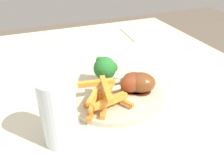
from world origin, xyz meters
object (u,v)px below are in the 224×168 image
(chicken_drumstick_near, at_px, (132,83))
(water_glass, at_px, (59,112))
(chicken_drumstick_far, at_px, (133,81))
(dining_table, at_px, (125,140))
(dinner_plate, at_px, (112,93))
(chicken_drumstick_extra, at_px, (139,82))
(carrot_fries_pile, at_px, (104,97))
(broccoli_floret_front, at_px, (105,68))

(chicken_drumstick_near, relative_size, water_glass, 0.90)
(chicken_drumstick_near, height_order, chicken_drumstick_far, chicken_drumstick_near)
(dining_table, bearing_deg, dinner_plate, -177.62)
(dinner_plate, height_order, chicken_drumstick_far, chicken_drumstick_far)
(chicken_drumstick_extra, bearing_deg, dinner_plate, -110.15)
(dining_table, distance_m, dinner_plate, 0.12)
(dining_table, distance_m, chicken_drumstick_far, 0.15)
(dinner_plate, distance_m, chicken_drumstick_far, 0.06)
(dining_table, xyz_separation_m, chicken_drumstick_extra, (-0.05, 0.06, 0.12))
(chicken_drumstick_near, bearing_deg, chicken_drumstick_far, 143.12)
(carrot_fries_pile, bearing_deg, water_glass, -60.31)
(carrot_fries_pile, xyz_separation_m, chicken_drumstick_extra, (-0.03, 0.10, 0.00))
(dining_table, bearing_deg, chicken_drumstick_far, 144.07)
(carrot_fries_pile, relative_size, chicken_drumstick_far, 1.09)
(dinner_plate, relative_size, chicken_drumstick_far, 2.31)
(dinner_plate, relative_size, broccoli_floret_front, 3.32)
(carrot_fries_pile, relative_size, chicken_drumstick_near, 0.98)
(dining_table, relative_size, water_glass, 9.45)
(dining_table, height_order, chicken_drumstick_near, chicken_drumstick_near)
(dinner_plate, bearing_deg, chicken_drumstick_far, 85.19)
(dinner_plate, relative_size, carrot_fries_pile, 2.12)
(chicken_drumstick_near, bearing_deg, dining_table, -35.71)
(carrot_fries_pile, height_order, chicken_drumstick_near, carrot_fries_pile)
(broccoli_floret_front, relative_size, chicken_drumstick_near, 0.62)
(broccoli_floret_front, xyz_separation_m, carrot_fries_pile, (0.09, -0.03, -0.03))
(dinner_plate, xyz_separation_m, carrot_fries_pile, (0.05, -0.04, 0.03))
(chicken_drumstick_near, relative_size, chicken_drumstick_extra, 0.94)
(water_glass, bearing_deg, dining_table, 102.35)
(chicken_drumstick_near, bearing_deg, dinner_plate, -111.48)
(dinner_plate, height_order, carrot_fries_pile, carrot_fries_pile)
(chicken_drumstick_far, xyz_separation_m, water_glass, (0.11, -0.20, 0.04))
(dining_table, bearing_deg, broccoli_floret_front, -176.48)
(dinner_plate, xyz_separation_m, water_glass, (0.11, -0.15, 0.06))
(broccoli_floret_front, relative_size, chicken_drumstick_extra, 0.59)
(dining_table, distance_m, broccoli_floret_front, 0.19)
(chicken_drumstick_far, bearing_deg, dining_table, -35.93)
(dinner_plate, relative_size, chicken_drumstick_near, 2.07)
(water_glass, bearing_deg, dinner_plate, 126.74)
(dining_table, bearing_deg, water_glass, -77.65)
(broccoli_floret_front, bearing_deg, dining_table, 3.52)
(dining_table, xyz_separation_m, water_glass, (0.03, -0.15, 0.15))
(chicken_drumstick_extra, bearing_deg, chicken_drumstick_near, -106.32)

